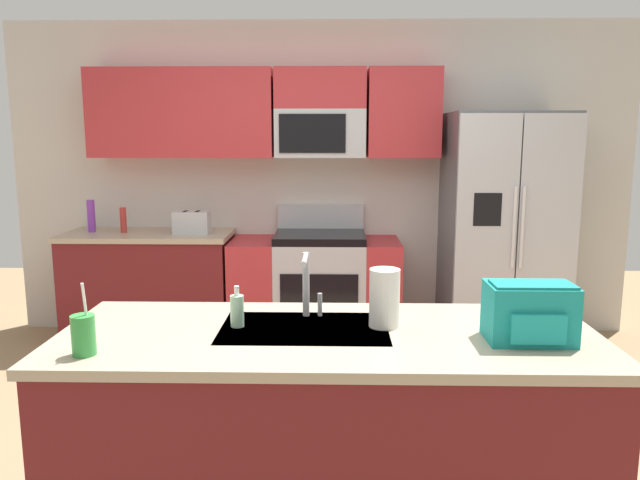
# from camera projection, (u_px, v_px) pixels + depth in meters

# --- Properties ---
(ground_plane) EXTENTS (9.00, 9.00, 0.00)m
(ground_plane) POSITION_uv_depth(u_px,v_px,m) (312.00, 451.00, 3.25)
(ground_plane) COLOR #997A56
(ground_plane) RESTS_ON ground
(kitchen_wall_unit) EXTENTS (5.20, 0.43, 2.60)m
(kitchen_wall_unit) POSITION_uv_depth(u_px,v_px,m) (304.00, 160.00, 5.06)
(kitchen_wall_unit) COLOR beige
(kitchen_wall_unit) RESTS_ON ground
(back_counter) EXTENTS (1.34, 0.63, 0.90)m
(back_counter) POSITION_uv_depth(u_px,v_px,m) (151.00, 286.00, 4.98)
(back_counter) COLOR maroon
(back_counter) RESTS_ON ground
(range_oven) EXTENTS (1.36, 0.61, 1.10)m
(range_oven) POSITION_uv_depth(u_px,v_px,m) (315.00, 288.00, 4.95)
(range_oven) COLOR #B7BABF
(range_oven) RESTS_ON ground
(refrigerator) EXTENTS (0.90, 0.76, 1.85)m
(refrigerator) POSITION_uv_depth(u_px,v_px,m) (503.00, 232.00, 4.77)
(refrigerator) COLOR #4C4F54
(refrigerator) RESTS_ON ground
(island_counter) EXTENTS (2.15, 0.85, 0.90)m
(island_counter) POSITION_uv_depth(u_px,v_px,m) (328.00, 436.00, 2.49)
(island_counter) COLOR maroon
(island_counter) RESTS_ON ground
(toaster) EXTENTS (0.28, 0.16, 0.18)m
(toaster) POSITION_uv_depth(u_px,v_px,m) (192.00, 222.00, 4.83)
(toaster) COLOR #B7BABF
(toaster) RESTS_ON back_counter
(pepper_mill) EXTENTS (0.05, 0.05, 0.20)m
(pepper_mill) POSITION_uv_depth(u_px,v_px,m) (123.00, 220.00, 4.89)
(pepper_mill) COLOR #B2332D
(pepper_mill) RESTS_ON back_counter
(bottle_purple) EXTENTS (0.06, 0.06, 0.26)m
(bottle_purple) POSITION_uv_depth(u_px,v_px,m) (91.00, 216.00, 4.92)
(bottle_purple) COLOR purple
(bottle_purple) RESTS_ON back_counter
(sink_faucet) EXTENTS (0.08, 0.21, 0.28)m
(sink_faucet) POSITION_uv_depth(u_px,v_px,m) (307.00, 279.00, 2.58)
(sink_faucet) COLOR #B7BABF
(sink_faucet) RESTS_ON island_counter
(drink_cup_green) EXTENTS (0.08, 0.08, 0.27)m
(drink_cup_green) POSITION_uv_depth(u_px,v_px,m) (83.00, 335.00, 2.15)
(drink_cup_green) COLOR green
(drink_cup_green) RESTS_ON island_counter
(soap_dispenser) EXTENTS (0.06, 0.06, 0.17)m
(soap_dispenser) POSITION_uv_depth(u_px,v_px,m) (237.00, 310.00, 2.47)
(soap_dispenser) COLOR #A5D8B2
(soap_dispenser) RESTS_ON island_counter
(paper_towel_roll) EXTENTS (0.12, 0.12, 0.24)m
(paper_towel_roll) POSITION_uv_depth(u_px,v_px,m) (384.00, 298.00, 2.47)
(paper_towel_roll) COLOR white
(paper_towel_roll) RESTS_ON island_counter
(backpack) EXTENTS (0.32, 0.22, 0.23)m
(backpack) POSITION_uv_depth(u_px,v_px,m) (530.00, 311.00, 2.29)
(backpack) COLOR teal
(backpack) RESTS_ON island_counter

